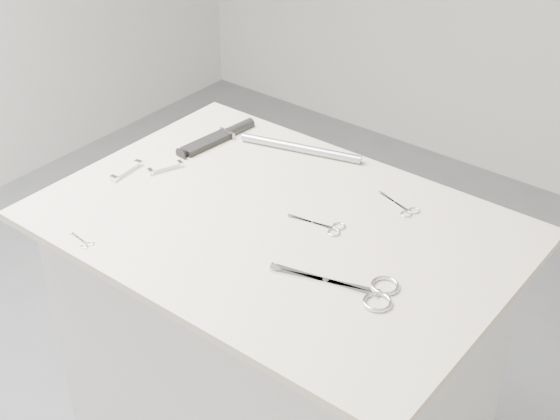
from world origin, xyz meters
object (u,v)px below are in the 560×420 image
Objects in this scene: pocket_knife_b at (165,168)px; large_shears at (361,289)px; pocket_knife_a at (127,170)px; embroidery_scissors_b at (403,208)px; tiny_scissors at (83,241)px; metal_rail at (301,148)px; sheathed_knife at (222,136)px; embroidery_scissors_a at (326,226)px; plinth at (278,378)px.

large_shears is at bearing -76.40° from pocket_knife_b.
large_shears is 0.67m from pocket_knife_a.
embroidery_scissors_b and tiny_scissors have the same top height.
sheathed_knife is at bearing -160.47° from metal_rail.
embroidery_scissors_b is 0.53m from sheathed_knife.
tiny_scissors is at bearing -144.38° from pocket_knife_b.
sheathed_knife is at bearing 138.68° from large_shears.
sheathed_knife is (-0.44, 0.16, 0.01)m from embroidery_scissors_a.
sheathed_knife is (-0.53, -0.01, 0.01)m from embroidery_scissors_b.
metal_rail is (-0.14, 0.27, 0.48)m from plinth.
pocket_knife_a reaches higher than tiny_scissors.
plinth is 0.55m from embroidery_scissors_b.
tiny_scissors is at bearing -165.72° from sheathed_knife.
sheathed_knife reaches higher than metal_rail.
pocket_knife_a is 0.32× the size of metal_rail.
embroidery_scissors_b is 0.36× the size of metal_rail.
large_shears is at bearing -40.92° from metal_rail.
embroidery_scissors_b is at bearing 50.16° from embroidery_scissors_a.
pocket_knife_a is (-0.41, -0.06, 0.48)m from plinth.
plinth is 12.71× the size of tiny_scissors.
embroidery_scissors_a is 1.30× the size of pocket_knife_a.
pocket_knife_a is at bearing -138.63° from embroidery_scissors_b.
pocket_knife_b is 0.33m from metal_rail.
pocket_knife_b is (0.06, 0.07, -0.00)m from pocket_knife_a.
sheathed_knife reaches higher than embroidery_scissors_a.
tiny_scissors is 0.72× the size of pocket_knife_a.
tiny_scissors is (-0.36, -0.35, -0.00)m from embroidery_scissors_a.
metal_rail reaches higher than embroidery_scissors_a.
embroidery_scissors_b is at bearing -71.28° from pocket_knife_a.
tiny_scissors is 0.82× the size of pocket_knife_b.
pocket_knife_a is (-0.06, -0.26, -0.00)m from sheathed_knife.
sheathed_knife is at bearing -162.44° from embroidery_scissors_b.
tiny_scissors is 0.51m from sheathed_knife.
large_shears is 0.58m from tiny_scissors.
sheathed_knife is 0.20m from pocket_knife_b.
tiny_scissors reaches higher than plinth.
pocket_knife_a reaches higher than plinth.
tiny_scissors is at bearing -173.52° from large_shears.
metal_rail is (0.20, 0.27, 0.00)m from pocket_knife_b.
pocket_knife_b is at bearing -174.53° from sheathed_knife.
large_shears is 0.54m from metal_rail.
sheathed_knife is at bearing 149.49° from embroidery_scissors_a.
large_shears is 0.80× the size of metal_rail.
pocket_knife_b is (-0.08, 0.31, 0.00)m from tiny_scissors.
embroidery_scissors_b is 1.30× the size of pocket_knife_b.
sheathed_knife is (-0.61, 0.29, 0.01)m from large_shears.
plinth is 0.63m from pocket_knife_a.
embroidery_scissors_a is at bearing -102.23° from embroidery_scissors_b.
embroidery_scissors_b is at bearing -10.93° from metal_rail.
metal_rail is (0.26, 0.33, 0.00)m from pocket_knife_a.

